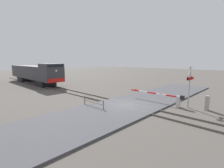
{
  "coord_description": "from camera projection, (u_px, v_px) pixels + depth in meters",
  "views": [
    {
      "loc": [
        -12.49,
        -9.82,
        4.59
      ],
      "look_at": [
        1.12,
        3.25,
        1.85
      ],
      "focal_mm": 25.68,
      "sensor_mm": 36.0,
      "label": 1
    }
  ],
  "objects": [
    {
      "name": "ground_plane",
      "position": [
        127.0,
        106.0,
        16.3
      ],
      "size": [
        160.0,
        160.0,
        0.0
      ],
      "primitive_type": "plane",
      "color": "#514C47"
    },
    {
      "name": "rail_track_left",
      "position": [
        123.0,
        107.0,
        15.78
      ],
      "size": [
        0.08,
        80.0,
        0.15
      ],
      "primitive_type": "cube",
      "color": "#59544C",
      "rests_on": "ground_plane"
    },
    {
      "name": "road_surface",
      "position": [
        127.0,
        106.0,
        16.29
      ],
      "size": [
        36.0,
        6.31,
        0.15
      ],
      "primitive_type": "cube",
      "color": "#47474C",
      "rests_on": "ground_plane"
    },
    {
      "name": "locomotive",
      "position": [
        35.0,
        73.0,
        32.37
      ],
      "size": [
        3.09,
        18.93,
        4.1
      ],
      "color": "black",
      "rests_on": "ground_plane"
    },
    {
      "name": "crossing_signal",
      "position": [
        190.0,
        82.0,
        15.41
      ],
      "size": [
        1.18,
        0.33,
        4.14
      ],
      "color": "#ADADB2",
      "rests_on": "ground_plane"
    },
    {
      "name": "utility_cabinet",
      "position": [
        207.0,
        103.0,
        14.94
      ],
      "size": [
        0.39,
        0.3,
        1.37
      ],
      "primitive_type": "cube",
      "color": "#999993",
      "rests_on": "ground_plane"
    },
    {
      "name": "guard_railing",
      "position": [
        93.0,
        101.0,
        15.79
      ],
      "size": [
        0.08,
        2.96,
        0.95
      ],
      "color": "#4C4742",
      "rests_on": "ground_plane"
    },
    {
      "name": "rail_track_right",
      "position": [
        132.0,
        104.0,
        16.81
      ],
      "size": [
        0.08,
        80.0,
        0.15
      ],
      "primitive_type": "cube",
      "color": "#59544C",
      "rests_on": "ground_plane"
    },
    {
      "name": "crossing_gate",
      "position": [
        170.0,
        98.0,
        16.5
      ],
      "size": [
        0.36,
        6.34,
        1.24
      ],
      "color": "silver",
      "rests_on": "ground_plane"
    }
  ]
}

